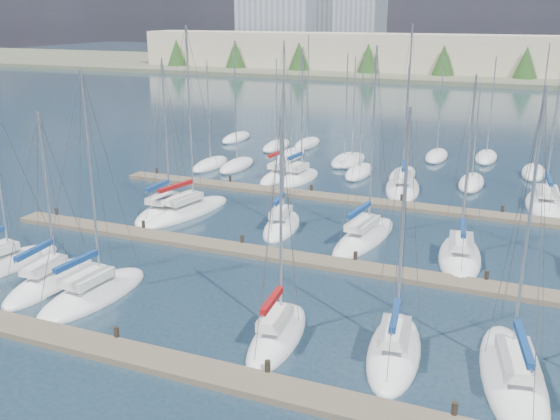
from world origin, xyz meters
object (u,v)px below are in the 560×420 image
at_px(sailboat_f, 513,377).
at_px(sailboat_b, 50,282).
at_px(sailboat_k, 364,237).
at_px(sailboat_o, 299,178).
at_px(sailboat_n, 281,175).
at_px(sailboat_e, 394,351).
at_px(sailboat_j, 282,226).
at_px(sailboat_p, 402,188).
at_px(sailboat_a, 0,266).
at_px(sailboat_c, 93,294).
at_px(sailboat_i, 187,211).
at_px(sailboat_h, 166,211).
at_px(sailboat_d, 277,336).
at_px(sailboat_l, 460,256).
at_px(sailboat_q, 545,204).

relative_size(sailboat_f, sailboat_b, 1.23).
relative_size(sailboat_k, sailboat_o, 1.08).
height_order(sailboat_k, sailboat_b, sailboat_k).
height_order(sailboat_n, sailboat_e, sailboat_n).
bearing_deg(sailboat_j, sailboat_b, -130.68).
xyz_separation_m(sailboat_p, sailboat_b, (-14.99, -28.34, -0.01)).
xyz_separation_m(sailboat_a, sailboat_p, (19.50, 27.69, 0.00)).
distance_m(sailboat_o, sailboat_b, 28.43).
xyz_separation_m(sailboat_c, sailboat_b, (-3.46, 0.39, -0.00)).
relative_size(sailboat_i, sailboat_o, 1.16).
xyz_separation_m(sailboat_a, sailboat_h, (3.46, 13.61, -0.00)).
bearing_deg(sailboat_e, sailboat_a, 171.21).
distance_m(sailboat_i, sailboat_h, 1.73).
distance_m(sailboat_j, sailboat_d, 16.51).
xyz_separation_m(sailboat_d, sailboat_l, (6.96, 14.18, -0.01)).
relative_size(sailboat_j, sailboat_a, 0.96).
bearing_deg(sailboat_n, sailboat_d, -62.89).
height_order(sailboat_f, sailboat_l, sailboat_f).
height_order(sailboat_j, sailboat_a, sailboat_a).
bearing_deg(sailboat_d, sailboat_h, 131.56).
bearing_deg(sailboat_l, sailboat_f, -81.27).
distance_m(sailboat_q, sailboat_p, 11.95).
xyz_separation_m(sailboat_e, sailboat_b, (-20.55, 0.03, -0.01)).
distance_m(sailboat_k, sailboat_b, 20.96).
xyz_separation_m(sailboat_f, sailboat_b, (-25.84, 0.23, -0.00)).
bearing_deg(sailboat_h, sailboat_n, 73.60).
height_order(sailboat_d, sailboat_k, sailboat_k).
xyz_separation_m(sailboat_h, sailboat_b, (1.05, -14.26, -0.00)).
distance_m(sailboat_c, sailboat_n, 28.67).
relative_size(sailboat_q, sailboat_a, 1.03).
distance_m(sailboat_f, sailboat_n, 36.45).
bearing_deg(sailboat_n, sailboat_f, -46.42).
xyz_separation_m(sailboat_a, sailboat_k, (19.71, 13.79, 0.01)).
bearing_deg(sailboat_l, sailboat_j, 167.41).
distance_m(sailboat_c, sailboat_l, 22.97).
xyz_separation_m(sailboat_d, sailboat_e, (5.61, 0.84, -0.00)).
bearing_deg(sailboat_h, sailboat_j, 1.50).
relative_size(sailboat_j, sailboat_e, 0.94).
relative_size(sailboat_j, sailboat_i, 0.77).
xyz_separation_m(sailboat_i, sailboat_q, (26.36, 13.12, -0.02)).
height_order(sailboat_q, sailboat_o, sailboat_o).
bearing_deg(sailboat_n, sailboat_q, 4.36).
bearing_deg(sailboat_d, sailboat_j, 106.54).
height_order(sailboat_f, sailboat_h, sailboat_f).
xyz_separation_m(sailboat_q, sailboat_h, (-27.98, -13.74, 0.01)).
relative_size(sailboat_c, sailboat_b, 1.23).
xyz_separation_m(sailboat_o, sailboat_e, (15.44, -27.99, -0.01)).
height_order(sailboat_d, sailboat_h, sailboat_h).
distance_m(sailboat_c, sailboat_a, 8.05).
distance_m(sailboat_p, sailboat_n, 11.87).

